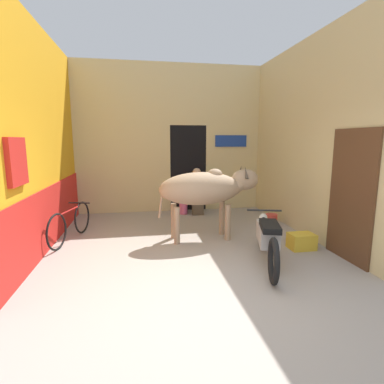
% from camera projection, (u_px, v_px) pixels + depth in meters
% --- Properties ---
extents(ground_plane, '(30.00, 30.00, 0.00)m').
position_uv_depth(ground_plane, '(212.00, 300.00, 3.64)').
color(ground_plane, '#9E9389').
extents(wall_left_shopfront, '(0.25, 4.79, 3.90)m').
position_uv_depth(wall_left_shopfront, '(38.00, 142.00, 5.20)').
color(wall_left_shopfront, orange).
rests_on(wall_left_shopfront, ground_plane).
extents(wall_back_with_doorway, '(4.93, 0.93, 3.90)m').
position_uv_depth(wall_back_with_doorway, '(175.00, 149.00, 8.25)').
color(wall_back_with_doorway, '#D1BC84').
rests_on(wall_back_with_doorway, ground_plane).
extents(wall_right_with_door, '(0.22, 4.79, 3.90)m').
position_uv_depth(wall_right_with_door, '(309.00, 140.00, 6.02)').
color(wall_right_with_door, '#D1BC84').
rests_on(wall_right_with_door, ground_plane).
extents(cow, '(2.02, 0.74, 1.43)m').
position_uv_depth(cow, '(207.00, 189.00, 5.76)').
color(cow, tan).
rests_on(cow, ground_plane).
extents(motorcycle_near, '(0.75, 1.91, 0.75)m').
position_uv_depth(motorcycle_near, '(267.00, 237.00, 4.64)').
color(motorcycle_near, black).
rests_on(motorcycle_near, ground_plane).
extents(bicycle, '(0.55, 1.63, 0.67)m').
position_uv_depth(bicycle, '(71.00, 223.00, 5.75)').
color(bicycle, black).
rests_on(bicycle, ground_plane).
extents(shopkeeper_seated, '(0.41, 0.34, 1.21)m').
position_uv_depth(shopkeeper_seated, '(197.00, 190.00, 7.81)').
color(shopkeeper_seated, brown).
rests_on(shopkeeper_seated, ground_plane).
extents(plastic_stool, '(0.31, 0.31, 0.47)m').
position_uv_depth(plastic_stool, '(183.00, 204.00, 7.88)').
color(plastic_stool, '#DB6093').
rests_on(plastic_stool, ground_plane).
extents(crate, '(0.44, 0.32, 0.28)m').
position_uv_depth(crate, '(301.00, 241.00, 5.33)').
color(crate, gold).
rests_on(crate, ground_plane).
extents(bucket, '(0.26, 0.26, 0.26)m').
position_uv_depth(bucket, '(271.00, 220.00, 6.84)').
color(bucket, '#C63D33').
rests_on(bucket, ground_plane).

